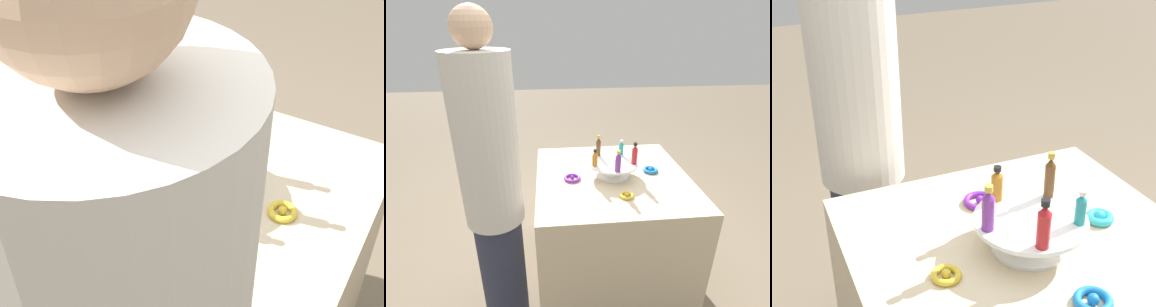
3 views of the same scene
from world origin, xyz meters
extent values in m
cube|color=beige|center=(0.00, 0.00, 0.37)|extent=(0.89, 0.89, 0.75)
cylinder|color=white|center=(0.00, 0.00, 0.75)|extent=(0.20, 0.20, 0.01)
cylinder|color=white|center=(0.00, 0.00, 0.79)|extent=(0.10, 0.10, 0.07)
cylinder|color=white|center=(0.00, 0.00, 0.83)|extent=(0.29, 0.29, 0.01)
cylinder|color=#AD6B19|center=(-0.04, 0.11, 0.87)|extent=(0.03, 0.03, 0.07)
cone|color=#AD6B19|center=(-0.04, 0.11, 0.91)|extent=(0.03, 0.03, 0.02)
cylinder|color=black|center=(-0.04, 0.11, 0.93)|extent=(0.02, 0.02, 0.01)
cylinder|color=#702D93|center=(-0.12, 0.00, 0.88)|extent=(0.03, 0.03, 0.09)
cone|color=#702D93|center=(-0.12, 0.00, 0.93)|extent=(0.03, 0.03, 0.02)
cylinder|color=gold|center=(-0.12, 0.00, 0.95)|extent=(0.02, 0.02, 0.02)
cylinder|color=#B21E23|center=(-0.04, -0.11, 0.88)|extent=(0.03, 0.03, 0.09)
cone|color=#B21E23|center=(-0.04, -0.11, 0.94)|extent=(0.03, 0.03, 0.02)
cylinder|color=black|center=(-0.04, -0.11, 0.96)|extent=(0.02, 0.02, 0.02)
cylinder|color=teal|center=(0.10, -0.07, 0.87)|extent=(0.03, 0.03, 0.07)
cone|color=teal|center=(0.10, -0.07, 0.91)|extent=(0.03, 0.03, 0.01)
cylinder|color=silver|center=(0.10, -0.07, 0.92)|extent=(0.02, 0.02, 0.01)
cylinder|color=brown|center=(0.10, 0.07, 0.88)|extent=(0.03, 0.03, 0.09)
cone|color=brown|center=(0.10, 0.07, 0.94)|extent=(0.03, 0.03, 0.02)
cylinder|color=#B79338|center=(0.10, 0.07, 0.96)|extent=(0.02, 0.02, 0.02)
torus|color=#2DB7CC|center=(0.24, 0.03, 0.76)|extent=(0.08, 0.08, 0.02)
sphere|color=#2DB7CC|center=(0.24, 0.03, 0.76)|extent=(0.03, 0.03, 0.03)
torus|color=purple|center=(-0.03, 0.24, 0.76)|extent=(0.10, 0.10, 0.02)
sphere|color=purple|center=(-0.03, 0.24, 0.76)|extent=(0.03, 0.03, 0.03)
torus|color=gold|center=(-0.24, -0.03, 0.75)|extent=(0.08, 0.08, 0.02)
sphere|color=gold|center=(-0.24, -0.03, 0.76)|extent=(0.02, 0.02, 0.02)
torus|color=blue|center=(0.03, -0.24, 0.76)|extent=(0.09, 0.09, 0.02)
sphere|color=blue|center=(0.03, -0.24, 0.76)|extent=(0.03, 0.03, 0.03)
camera|label=1|loc=(-0.52, 0.92, 1.70)|focal=50.00mm
camera|label=2|loc=(-1.54, 0.36, 1.59)|focal=28.00mm
camera|label=3|loc=(-0.61, -0.96, 1.59)|focal=50.00mm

